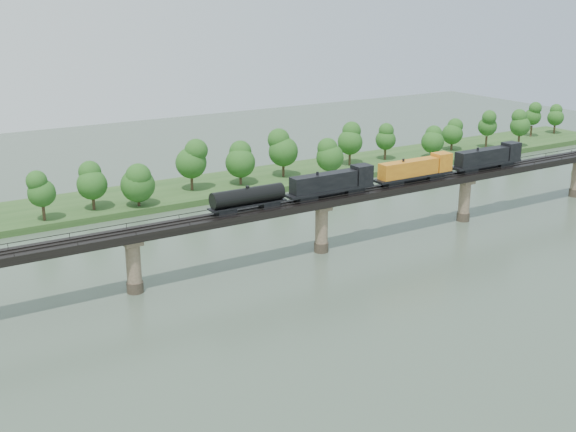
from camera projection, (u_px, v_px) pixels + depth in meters
ground at (419, 303)px, 124.15m from camera, size 400.00×400.00×0.00m
far_bank at (206, 188)px, 193.01m from camera, size 300.00×24.00×1.60m
bridge at (321, 226)px, 146.91m from camera, size 236.00×30.00×11.50m
bridge_superstructure at (322, 197)px, 145.02m from camera, size 220.00×4.90×0.75m
far_treeline at (183, 166)px, 182.87m from camera, size 289.06×17.54×13.60m
freight_train at (388, 174)px, 152.78m from camera, size 81.10×3.16×5.58m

